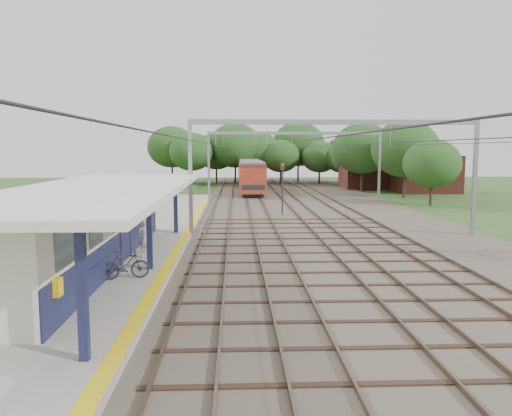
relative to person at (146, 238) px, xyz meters
name	(u,v)px	position (x,y,z in m)	size (l,w,h in m)	color
ground	(315,326)	(6.46, -8.20, -1.24)	(160.00, 160.00, 0.00)	#2D4C1E
ballast_bed	(306,207)	(10.46, 21.80, -1.19)	(18.00, 90.00, 0.10)	#473D33
platform	(146,239)	(-1.04, 5.80, -1.07)	(5.00, 52.00, 0.35)	gray
yellow_stripe	(185,235)	(1.21, 5.80, -0.89)	(0.45, 52.00, 0.01)	yellow
station_building	(83,225)	(-2.41, -1.20, 0.80)	(3.41, 18.00, 3.40)	beige
canopy	(102,190)	(-1.31, -2.20, 2.40)	(6.40, 20.00, 3.44)	#101434
rail_tracks	(279,206)	(7.96, 21.80, -1.07)	(11.80, 88.00, 0.15)	brown
catenary_system	(308,146)	(9.85, 17.08, 4.27)	(17.22, 88.00, 7.00)	gray
tree_band	(279,152)	(10.31, 48.92, 3.68)	(31.72, 30.88, 8.82)	#382619
house_near	(426,168)	(27.46, 37.80, 1.75)	(7.00, 6.12, 7.89)	brown
house_far	(372,164)	(22.46, 43.80, 1.99)	(8.00, 6.12, 8.66)	brown
person	(146,238)	(0.00, 0.00, 0.00)	(0.65, 0.43, 1.78)	silver
bicycle	(125,265)	(-0.10, -3.81, -0.34)	(0.51, 1.82, 1.09)	black
train	(249,172)	(5.96, 47.50, 0.87)	(2.88, 35.85, 3.79)	black
signal_post	(282,183)	(7.81, 16.74, 1.34)	(0.32, 0.28, 4.17)	black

